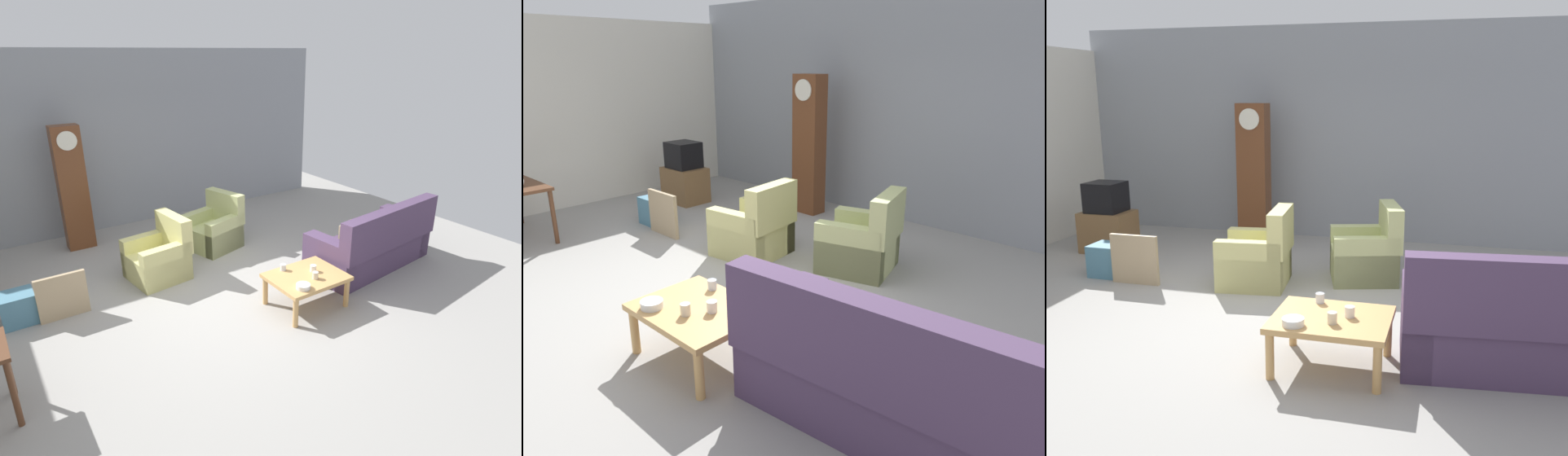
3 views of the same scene
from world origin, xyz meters
The scene contains 13 objects.
ground_plane centered at (0.00, 0.00, 0.00)m, with size 10.40×10.40×0.00m, color #999691.
garage_door_wall centered at (0.00, 3.60, 1.60)m, with size 8.40×0.16×3.20m, color gray.
couch_floral centered at (2.40, -0.43, 0.36)m, with size 2.18×1.10×1.04m.
armchair_olive_near centered at (-0.47, 1.08, 0.31)m, with size 0.88×0.85×0.92m.
armchair_olive_far centered at (0.74, 1.60, 0.31)m, with size 0.97×0.95×0.92m.
coffee_table_wood centered at (0.81, -0.75, 0.38)m, with size 0.96×0.76×0.44m.
grandfather_clock centered at (-1.18, 2.89, 1.04)m, with size 0.44×0.30×2.07m.
framed_picture_leaning centered at (-1.89, 0.73, 0.30)m, with size 0.60×0.05×0.59m, color tan.
storage_box_blue centered at (-2.39, 0.93, 0.20)m, with size 0.40×0.36×0.40m, color teal.
cup_white_porcelain centered at (0.95, -0.72, 0.49)m, with size 0.08×0.08×0.09m, color white.
cup_blue_rimmed centered at (0.64, -0.47, 0.49)m, with size 0.08×0.08×0.09m, color silver.
cup_cream_tall centered at (0.84, -0.88, 0.49)m, with size 0.08×0.08×0.09m, color beige.
bowl_white_stacked centered at (0.56, -1.00, 0.47)m, with size 0.18×0.18×0.06m, color white.
Camera 1 is at (-2.55, -4.65, 3.15)m, focal length 30.57 mm.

